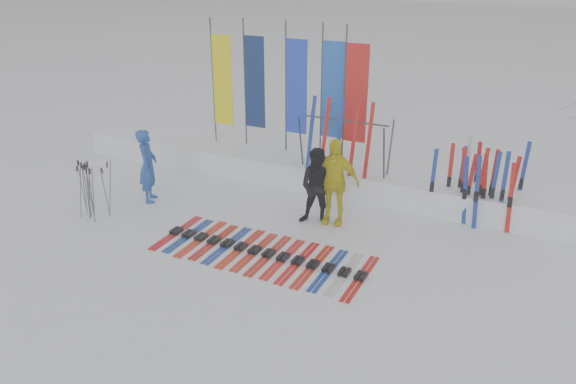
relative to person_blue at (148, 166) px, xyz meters
The scene contains 10 objects.
ground 4.02m from the person_blue, 28.57° to the right, with size 120.00×120.00×0.00m, color white.
snow_bank 4.43m from the person_blue, 38.19° to the left, with size 14.00×1.60×0.60m, color white.
person_blue is the anchor object (origin of this frame).
person_black 3.97m from the person_blue, ahead, with size 0.80×0.63×1.65m, color black.
person_yellow 4.26m from the person_blue, 10.46° to the left, with size 1.08×0.45×1.85m, color yellow.
ski_row 3.76m from the person_blue, 17.35° to the right, with size 4.13×1.68×0.07m.
pole_cluster 1.37m from the person_blue, 115.17° to the right, with size 0.72×0.57×1.25m.
feather_flags 3.91m from the person_blue, 54.80° to the left, with size 4.16×0.23×3.20m.
ski_rack 4.52m from the person_blue, 31.13° to the left, with size 2.04×0.80×1.23m.
upright_skis 7.24m from the person_blue, 17.90° to the left, with size 1.77×1.14×1.70m.
Camera 1 is at (4.58, -7.37, 5.28)m, focal length 35.00 mm.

